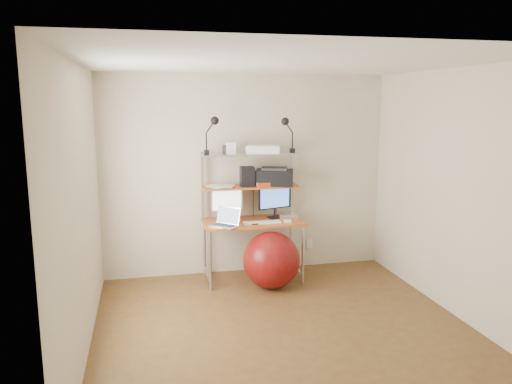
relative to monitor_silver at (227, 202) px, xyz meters
The scene contains 20 objects.
room 1.60m from the monitor_silver, 79.03° to the right, with size 3.60×3.60×3.60m.
computer_desk 0.30m from the monitor_silver, ahead, with size 1.20×0.60×1.57m.
wall_outlet 1.35m from the monitor_silver, 11.87° to the left, with size 0.08×0.01×0.12m, color white.
monitor_silver is the anchor object (origin of this frame).
monitor_black 0.60m from the monitor_silver, ahead, with size 0.45×0.18×0.46m.
laptop 0.32m from the monitor_silver, 100.18° to the right, with size 0.40×0.39×0.27m.
keyboard 0.50m from the monitor_silver, 29.98° to the right, with size 0.45×0.13×0.01m, color white.
mouse 0.77m from the monitor_silver, 19.52° to the right, with size 0.09×0.05×0.02m, color white.
mac_mini 0.80m from the monitor_silver, ahead, with size 0.22×0.22×0.04m, color silver.
phone 0.42m from the monitor_silver, 40.62° to the right, with size 0.07×0.13×0.01m, color black.
printer 0.67m from the monitor_silver, ahead, with size 0.53×0.44×0.22m.
nas_cube 0.40m from the monitor_silver, ahead, with size 0.16×0.16×0.24m, color black.
red_box 0.50m from the monitor_silver, ahead, with size 0.19×0.12×0.05m, color #C0421E.
scanner 0.78m from the monitor_silver, ahead, with size 0.46×0.36×0.11m.
box_white 0.66m from the monitor_silver, ahead, with size 0.12×0.10×0.13m, color white.
box_grey 0.64m from the monitor_silver, 66.02° to the left, with size 0.10×0.10×0.10m, color #2A2A2C.
clip_lamp_left 0.93m from the monitor_silver, 160.80° to the right, with size 0.18×0.10×0.45m.
clip_lamp_right 1.16m from the monitor_silver, ahead, with size 0.17×0.09×0.43m.
exercise_ball 0.88m from the monitor_silver, 43.07° to the right, with size 0.67×0.67×0.67m, color maroon.
paper_stack 0.21m from the monitor_silver, 151.09° to the left, with size 0.37×0.37×0.02m.
Camera 1 is at (-1.26, -4.30, 2.17)m, focal length 35.00 mm.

